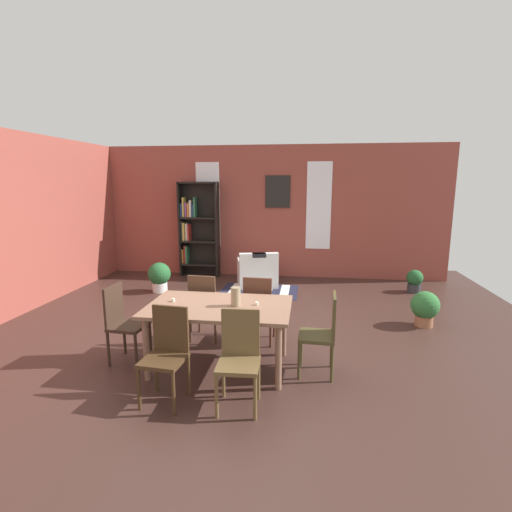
% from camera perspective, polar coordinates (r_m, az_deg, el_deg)
% --- Properties ---
extents(ground_plane, '(9.48, 9.48, 0.00)m').
position_cam_1_polar(ground_plane, '(5.70, -3.51, -11.50)').
color(ground_plane, '#3B2520').
extents(back_wall_brick, '(8.29, 0.12, 3.00)m').
position_cam_1_polar(back_wall_brick, '(8.93, 1.01, 6.59)').
color(back_wall_brick, brown).
rests_on(back_wall_brick, ground).
extents(window_pane_0, '(0.55, 0.02, 1.95)m').
position_cam_1_polar(window_pane_0, '(9.09, -7.12, 7.53)').
color(window_pane_0, white).
extents(window_pane_1, '(0.55, 0.02, 1.95)m').
position_cam_1_polar(window_pane_1, '(8.79, 9.32, 7.36)').
color(window_pane_1, white).
extents(dining_table, '(1.66, 1.03, 0.77)m').
position_cam_1_polar(dining_table, '(4.54, -5.50, -8.32)').
color(dining_table, '#835D48').
rests_on(dining_table, ground).
extents(vase_on_table, '(0.11, 0.11, 0.22)m').
position_cam_1_polar(vase_on_table, '(4.44, -3.03, -6.06)').
color(vase_on_table, '#998466').
rests_on(vase_on_table, dining_table).
extents(tealight_candle_0, '(0.04, 0.04, 0.04)m').
position_cam_1_polar(tealight_candle_0, '(4.72, -12.22, -6.42)').
color(tealight_candle_0, silver).
rests_on(tealight_candle_0, dining_table).
extents(tealight_candle_1, '(0.04, 0.04, 0.04)m').
position_cam_1_polar(tealight_candle_1, '(4.48, 0.11, -7.09)').
color(tealight_candle_1, silver).
rests_on(tealight_candle_1, dining_table).
extents(dining_chair_near_left, '(0.43, 0.43, 0.95)m').
position_cam_1_polar(dining_chair_near_left, '(4.05, -13.15, -13.60)').
color(dining_chair_near_left, '#412B17').
rests_on(dining_chair_near_left, ground).
extents(dining_chair_near_right, '(0.42, 0.42, 0.95)m').
position_cam_1_polar(dining_chair_near_right, '(3.86, -2.51, -14.56)').
color(dining_chair_near_right, brown).
rests_on(dining_chair_near_right, ground).
extents(dining_chair_far_left, '(0.43, 0.43, 0.95)m').
position_cam_1_polar(dining_chair_far_left, '(5.36, -7.62, -7.22)').
color(dining_chair_far_left, '#4F3524').
rests_on(dining_chair_far_left, ground).
extents(dining_chair_head_right, '(0.42, 0.42, 0.95)m').
position_cam_1_polar(dining_chair_head_right, '(4.48, 9.97, -10.97)').
color(dining_chair_head_right, '#463E21').
rests_on(dining_chair_head_right, ground).
extents(dining_chair_head_left, '(0.43, 0.43, 0.95)m').
position_cam_1_polar(dining_chair_head_left, '(5.00, -19.17, -9.09)').
color(dining_chair_head_left, '#37251B').
rests_on(dining_chair_head_left, ground).
extents(dining_chair_far_right, '(0.42, 0.42, 0.95)m').
position_cam_1_polar(dining_chair_far_right, '(5.22, 0.41, -7.63)').
color(dining_chair_far_right, '#563124').
rests_on(dining_chair_far_right, ground).
extents(bookshelf_tall, '(0.91, 0.30, 2.18)m').
position_cam_1_polar(bookshelf_tall, '(9.04, -8.86, 4.16)').
color(bookshelf_tall, black).
rests_on(bookshelf_tall, ground).
extents(armchair_white, '(0.98, 0.98, 0.75)m').
position_cam_1_polar(armchair_white, '(8.18, 0.19, -2.48)').
color(armchair_white, silver).
rests_on(armchair_white, ground).
extents(potted_plant_by_shelf, '(0.45, 0.45, 0.60)m').
position_cam_1_polar(potted_plant_by_shelf, '(7.92, -14.18, -2.87)').
color(potted_plant_by_shelf, silver).
rests_on(potted_plant_by_shelf, ground).
extents(potted_plant_corner, '(0.42, 0.42, 0.54)m').
position_cam_1_polar(potted_plant_corner, '(6.43, 23.83, -6.97)').
color(potted_plant_corner, '#9E6042').
rests_on(potted_plant_corner, ground).
extents(potted_plant_window, '(0.32, 0.32, 0.45)m').
position_cam_1_polar(potted_plant_window, '(8.32, 22.52, -3.37)').
color(potted_plant_window, '#333338').
rests_on(potted_plant_window, ground).
extents(striped_rug, '(1.56, 1.09, 0.01)m').
position_cam_1_polar(striped_rug, '(7.80, 0.45, -5.22)').
color(striped_rug, '#1E1E33').
rests_on(striped_rug, ground).
extents(framed_picture, '(0.56, 0.03, 0.72)m').
position_cam_1_polar(framed_picture, '(8.80, 3.24, 9.54)').
color(framed_picture, black).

